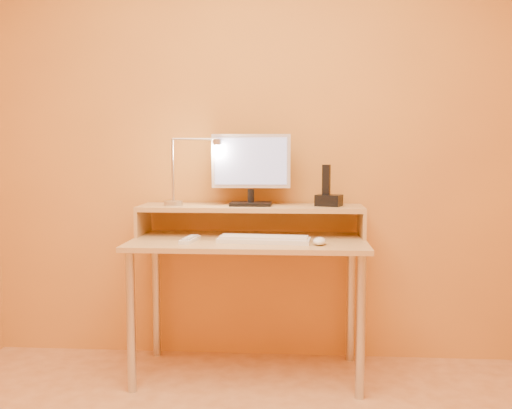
# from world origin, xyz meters

# --- Properties ---
(wall_back) EXTENTS (3.00, 0.04, 2.50)m
(wall_back) POSITION_xyz_m (0.00, 1.50, 1.25)
(wall_back) COLOR gold
(wall_back) RESTS_ON floor
(desk_leg_fl) EXTENTS (0.04, 0.04, 0.69)m
(desk_leg_fl) POSITION_xyz_m (-0.55, 0.93, 0.35)
(desk_leg_fl) COLOR #B9B9BC
(desk_leg_fl) RESTS_ON floor
(desk_leg_fr) EXTENTS (0.04, 0.04, 0.69)m
(desk_leg_fr) POSITION_xyz_m (0.55, 0.93, 0.35)
(desk_leg_fr) COLOR #B9B9BC
(desk_leg_fr) RESTS_ON floor
(desk_leg_bl) EXTENTS (0.04, 0.04, 0.69)m
(desk_leg_bl) POSITION_xyz_m (-0.55, 1.43, 0.35)
(desk_leg_bl) COLOR #B9B9BC
(desk_leg_bl) RESTS_ON floor
(desk_leg_br) EXTENTS (0.04, 0.04, 0.69)m
(desk_leg_br) POSITION_xyz_m (0.55, 1.43, 0.35)
(desk_leg_br) COLOR #B9B9BC
(desk_leg_br) RESTS_ON floor
(desk_lower) EXTENTS (1.20, 0.60, 0.02)m
(desk_lower) POSITION_xyz_m (0.00, 1.18, 0.71)
(desk_lower) COLOR tan
(desk_lower) RESTS_ON floor
(shelf_riser_left) EXTENTS (0.02, 0.30, 0.14)m
(shelf_riser_left) POSITION_xyz_m (-0.59, 1.33, 0.79)
(shelf_riser_left) COLOR tan
(shelf_riser_left) RESTS_ON desk_lower
(shelf_riser_right) EXTENTS (0.02, 0.30, 0.14)m
(shelf_riser_right) POSITION_xyz_m (0.59, 1.33, 0.79)
(shelf_riser_right) COLOR tan
(shelf_riser_right) RESTS_ON desk_lower
(desk_shelf) EXTENTS (1.20, 0.30, 0.02)m
(desk_shelf) POSITION_xyz_m (0.00, 1.33, 0.87)
(desk_shelf) COLOR tan
(desk_shelf) RESTS_ON desk_lower
(monitor_foot) EXTENTS (0.22, 0.16, 0.02)m
(monitor_foot) POSITION_xyz_m (0.00, 1.33, 0.89)
(monitor_foot) COLOR black
(monitor_foot) RESTS_ON desk_shelf
(monitor_neck) EXTENTS (0.04, 0.04, 0.07)m
(monitor_neck) POSITION_xyz_m (0.00, 1.33, 0.93)
(monitor_neck) COLOR black
(monitor_neck) RESTS_ON monitor_foot
(monitor_panel) EXTENTS (0.42, 0.05, 0.29)m
(monitor_panel) POSITION_xyz_m (0.00, 1.34, 1.12)
(monitor_panel) COLOR silver
(monitor_panel) RESTS_ON monitor_neck
(monitor_back) EXTENTS (0.38, 0.03, 0.24)m
(monitor_back) POSITION_xyz_m (0.00, 1.36, 1.12)
(monitor_back) COLOR black
(monitor_back) RESTS_ON monitor_panel
(monitor_screen) EXTENTS (0.38, 0.02, 0.25)m
(monitor_screen) POSITION_xyz_m (0.00, 1.32, 1.12)
(monitor_screen) COLOR #97A5E6
(monitor_screen) RESTS_ON monitor_panel
(lamp_base) EXTENTS (0.10, 0.10, 0.02)m
(lamp_base) POSITION_xyz_m (-0.42, 1.30, 0.89)
(lamp_base) COLOR #B9B9BC
(lamp_base) RESTS_ON desk_shelf
(lamp_post) EXTENTS (0.01, 0.01, 0.33)m
(lamp_post) POSITION_xyz_m (-0.42, 1.30, 1.07)
(lamp_post) COLOR #B9B9BC
(lamp_post) RESTS_ON lamp_base
(lamp_arm) EXTENTS (0.24, 0.01, 0.01)m
(lamp_arm) POSITION_xyz_m (-0.30, 1.30, 1.24)
(lamp_arm) COLOR #B9B9BC
(lamp_arm) RESTS_ON lamp_post
(lamp_head) EXTENTS (0.04, 0.04, 0.03)m
(lamp_head) POSITION_xyz_m (-0.18, 1.30, 1.22)
(lamp_head) COLOR #B9B9BC
(lamp_head) RESTS_ON lamp_arm
(lamp_bulb) EXTENTS (0.03, 0.03, 0.00)m
(lamp_bulb) POSITION_xyz_m (-0.18, 1.30, 1.20)
(lamp_bulb) COLOR #FFEAC6
(lamp_bulb) RESTS_ON lamp_head
(phone_dock) EXTENTS (0.16, 0.14, 0.06)m
(phone_dock) POSITION_xyz_m (0.42, 1.33, 0.91)
(phone_dock) COLOR black
(phone_dock) RESTS_ON desk_shelf
(phone_handset) EXTENTS (0.05, 0.04, 0.16)m
(phone_handset) POSITION_xyz_m (0.40, 1.33, 1.02)
(phone_handset) COLOR black
(phone_handset) RESTS_ON phone_dock
(phone_led) EXTENTS (0.01, 0.00, 0.04)m
(phone_led) POSITION_xyz_m (0.46, 1.28, 0.91)
(phone_led) COLOR #2A39FF
(phone_led) RESTS_ON phone_dock
(keyboard) EXTENTS (0.47, 0.18, 0.02)m
(keyboard) POSITION_xyz_m (0.08, 1.09, 0.73)
(keyboard) COLOR silver
(keyboard) RESTS_ON desk_lower
(mouse) EXTENTS (0.08, 0.12, 0.04)m
(mouse) POSITION_xyz_m (0.36, 1.03, 0.74)
(mouse) COLOR white
(mouse) RESTS_ON desk_lower
(remote_control) EXTENTS (0.08, 0.20, 0.02)m
(remote_control) POSITION_xyz_m (-0.29, 1.09, 0.73)
(remote_control) COLOR silver
(remote_control) RESTS_ON desk_lower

